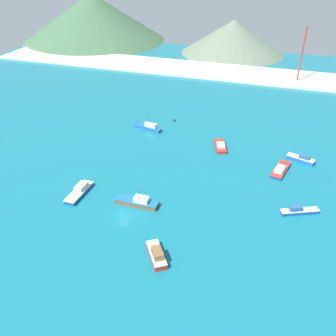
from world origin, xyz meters
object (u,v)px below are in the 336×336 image
fishing_boat_0 (157,255)px  radio_tower (302,55)px  fishing_boat_5 (149,127)px  fishing_boat_1 (220,146)px  fishing_boat_3 (301,159)px  fishing_boat_7 (281,170)px  buoy_0 (174,120)px  fishing_boat_4 (80,191)px  fishing_boat_6 (299,211)px  fishing_boat_2 (138,202)px

fishing_boat_0 → radio_tower: bearing=79.0°
fishing_boat_5 → radio_tower: radio_tower is taller
fishing_boat_0 → fishing_boat_1: 51.87m
fishing_boat_3 → fishing_boat_7: fishing_boat_3 is taller
fishing_boat_3 → fishing_boat_0: bearing=-118.7°
fishing_boat_0 → buoy_0: (-17.21, 67.07, -0.93)m
fishing_boat_4 → buoy_0: 52.51m
fishing_boat_6 → buoy_0: 61.62m
fishing_boat_1 → fishing_boat_4: bearing=-129.7°
fishing_boat_0 → fishing_boat_2: size_ratio=0.71×
fishing_boat_0 → fishing_boat_4: (-27.03, 15.50, -0.30)m
fishing_boat_1 → fishing_boat_3: 24.76m
buoy_0 → fishing_boat_5: bearing=-122.9°
fishing_boat_6 → fishing_boat_3: bearing=89.9°
fishing_boat_1 → radio_tower: radio_tower is taller
buoy_0 → radio_tower: (41.75, 58.97, 12.68)m
fishing_boat_2 → buoy_0: fishing_boat_2 is taller
fishing_boat_0 → fishing_boat_4: fishing_boat_0 is taller
fishing_boat_5 → fishing_boat_6: fishing_boat_5 is taller
fishing_boat_0 → fishing_boat_1: (3.13, 51.78, -0.38)m
fishing_boat_3 → fishing_boat_5: bearing=172.9°
fishing_boat_4 → fishing_boat_6: (54.87, 9.53, -0.08)m
fishing_boat_1 → fishing_boat_7: bearing=-24.0°
fishing_boat_7 → radio_tower: bearing=88.5°
fishing_boat_1 → fishing_boat_5: size_ratio=0.89×
fishing_boat_1 → fishing_boat_2: size_ratio=0.83×
fishing_boat_0 → fishing_boat_7: 48.66m
fishing_boat_6 → fishing_boat_7: bearing=106.6°
fishing_boat_0 → fishing_boat_2: fishing_boat_2 is taller
fishing_boat_4 → radio_tower: (51.57, 110.55, 12.05)m
fishing_boat_3 → fishing_boat_7: size_ratio=0.78×
fishing_boat_7 → fishing_boat_5: bearing=162.9°
fishing_boat_4 → fishing_boat_3: bearing=32.8°
fishing_boat_1 → fishing_boat_7: (19.28, -8.59, -0.04)m
radio_tower → fishing_boat_3: bearing=-87.5°
fishing_boat_3 → fishing_boat_6: fishing_boat_3 is taller
fishing_boat_1 → fishing_boat_3: fishing_boat_3 is taller
fishing_boat_3 → fishing_boat_4: size_ratio=0.82×
fishing_boat_2 → buoy_0: size_ratio=10.91×
fishing_boat_4 → fishing_boat_6: fishing_boat_4 is taller
fishing_boat_4 → fishing_boat_5: 41.95m
fishing_boat_2 → fishing_boat_7: fishing_boat_2 is taller
fishing_boat_4 → fishing_boat_7: 56.66m
fishing_boat_2 → fishing_boat_5: size_ratio=1.07×
fishing_boat_3 → fishing_boat_5: (-51.39, 6.41, 0.04)m
fishing_boat_4 → fishing_boat_6: size_ratio=1.10×
fishing_boat_1 → fishing_boat_7: fishing_boat_1 is taller
fishing_boat_2 → fishing_boat_4: bearing=-178.5°
fishing_boat_3 → fishing_boat_7: bearing=-125.3°
fishing_boat_3 → fishing_boat_6: 25.87m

